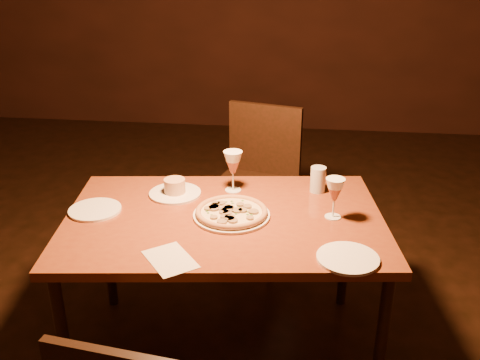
# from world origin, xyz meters

# --- Properties ---
(dining_table) EXTENTS (1.41, 1.00, 0.70)m
(dining_table) POSITION_xyz_m (0.15, 0.09, 0.64)
(dining_table) COLOR brown
(dining_table) RESTS_ON floor
(chair_far) EXTENTS (0.54, 0.54, 0.91)m
(chair_far) POSITION_xyz_m (0.21, 0.97, 0.51)
(chair_far) COLOR black
(chair_far) RESTS_ON floor
(pizza_plate) EXTENTS (0.32, 0.32, 0.03)m
(pizza_plate) POSITION_xyz_m (0.18, 0.09, 0.72)
(pizza_plate) COLOR white
(pizza_plate) RESTS_ON dining_table
(ramekin_saucer) EXTENTS (0.23, 0.23, 0.07)m
(ramekin_saucer) POSITION_xyz_m (-0.10, 0.27, 0.73)
(ramekin_saucer) COLOR white
(ramekin_saucer) RESTS_ON dining_table
(wine_glass_far) EXTENTS (0.09, 0.09, 0.19)m
(wine_glass_far) POSITION_xyz_m (0.15, 0.35, 0.80)
(wine_glass_far) COLOR #A55B45
(wine_glass_far) RESTS_ON dining_table
(wine_glass_right) EXTENTS (0.08, 0.08, 0.17)m
(wine_glass_right) POSITION_xyz_m (0.60, 0.13, 0.79)
(wine_glass_right) COLOR #A55B45
(wine_glass_right) RESTS_ON dining_table
(water_tumbler) EXTENTS (0.07, 0.07, 0.12)m
(water_tumbler) POSITION_xyz_m (0.54, 0.39, 0.76)
(water_tumbler) COLOR silver
(water_tumbler) RESTS_ON dining_table
(side_plate_left) EXTENTS (0.22, 0.22, 0.01)m
(side_plate_left) POSITION_xyz_m (-0.40, 0.07, 0.71)
(side_plate_left) COLOR white
(side_plate_left) RESTS_ON dining_table
(side_plate_near) EXTENTS (0.22, 0.22, 0.01)m
(side_plate_near) POSITION_xyz_m (0.64, -0.19, 0.71)
(side_plate_near) COLOR white
(side_plate_near) RESTS_ON dining_table
(menu_card) EXTENTS (0.24, 0.25, 0.00)m
(menu_card) POSITION_xyz_m (0.01, -0.27, 0.70)
(menu_card) COLOR beige
(menu_card) RESTS_ON dining_table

